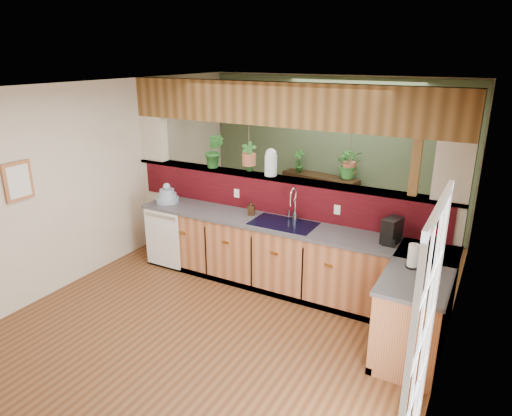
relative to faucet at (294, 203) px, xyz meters
The scene contains 27 objects.
ground 1.64m from the faucet, 105.46° to the right, with size 4.60×7.00×0.01m, color brown.
ceiling 1.88m from the faucet, 105.46° to the right, with size 4.60×7.00×0.01m, color brown.
wall_back 2.39m from the faucet, 97.54° to the left, with size 4.60×0.02×2.60m, color beige.
wall_left 2.85m from the faucet, 156.56° to the right, with size 0.02×7.00×2.60m, color beige.
wall_right 2.29m from the faucet, 29.69° to the right, with size 0.02×7.00×2.60m, color beige.
pass_through_partition 0.36m from the faucet, 142.86° to the left, with size 4.60×0.21×2.60m.
pass_through_ledge 0.45m from the faucet, 145.27° to the left, with size 4.60×0.21×0.04m, color brown.
header_beam 1.25m from the faucet, 145.27° to the left, with size 4.60×0.15×0.55m, color brown.
sage_backwall 2.37m from the faucet, 97.60° to the left, with size 4.55×0.02×2.55m, color #506344.
countertop 0.91m from the faucet, 26.75° to the right, with size 4.14×1.52×0.90m.
dishwasher 1.98m from the faucet, 165.31° to the right, with size 0.58×0.03×0.82m.
navy_sink 0.36m from the faucet, 111.83° to the right, with size 0.82×0.50×0.18m.
french_door 3.12m from the faucet, 51.19° to the right, with size 0.06×1.02×2.16m, color white.
framed_print 3.25m from the faucet, 143.22° to the right, with size 0.04×0.35×0.45m.
faucet is the anchor object (origin of this frame).
dish_stack 1.91m from the faucet, behind, with size 0.33×0.33×0.29m.
soap_dispenser 0.60m from the faucet, behind, with size 0.09×0.09×0.20m, color #392514.
coffee_maker 1.28m from the faucet, ahead, with size 0.16×0.27×0.29m.
paper_towel 1.73m from the faucet, 22.40° to the right, with size 0.12×0.12×0.27m.
glass_jar 0.66m from the faucet, 153.70° to the left, with size 0.17×0.17×0.37m.
ledge_plant_left 1.44m from the faucet, behind, with size 0.27×0.22×0.49m, color #21591F.
hanging_plant_a 1.00m from the faucet, 164.27° to the left, with size 0.24×0.20×0.56m.
hanging_plant_b 0.94m from the faucet, 19.24° to the left, with size 0.39×0.37×0.49m.
shelving_console 2.26m from the faucet, 101.90° to the left, with size 1.36×0.36×0.91m, color black.
shelf_plant_a 2.28m from the faucet, 111.93° to the left, with size 0.22×0.15×0.41m, color #21591F.
shelf_plant_b 2.12m from the faucet, 89.90° to the left, with size 0.26×0.26×0.47m, color #21591F.
floor_plant 1.56m from the faucet, 40.48° to the left, with size 0.67×0.58×0.75m, color #21591F.
Camera 1 is at (2.52, -3.90, 2.94)m, focal length 32.00 mm.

